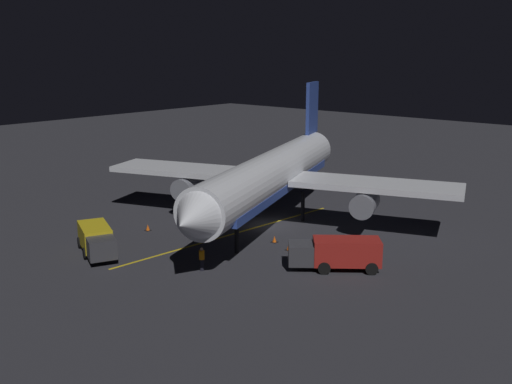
# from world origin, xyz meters

# --- Properties ---
(ground_plane) EXTENTS (180.00, 180.00, 0.20)m
(ground_plane) POSITION_xyz_m (0.00, 0.00, -0.10)
(ground_plane) COLOR #2C2C32
(apron_guide_stripe) EXTENTS (2.41, 24.31, 0.01)m
(apron_guide_stripe) POSITION_xyz_m (0.82, 4.00, 0.00)
(apron_guide_stripe) COLOR gold
(apron_guide_stripe) RESTS_ON ground_plane
(airliner) EXTENTS (32.43, 34.50, 12.22)m
(airliner) POSITION_xyz_m (0.20, -0.56, 4.61)
(airliner) COLOR white
(airliner) RESTS_ON ground_plane
(baggage_truck) EXTENTS (6.14, 4.31, 2.16)m
(baggage_truck) POSITION_xyz_m (5.33, 14.78, 1.15)
(baggage_truck) COLOR gold
(baggage_truck) RESTS_ON ground_plane
(catering_truck) EXTENTS (6.41, 5.75, 2.28)m
(catering_truck) POSITION_xyz_m (-10.60, 5.21, 1.21)
(catering_truck) COLOR maroon
(catering_truck) RESTS_ON ground_plane
(ground_crew_worker) EXTENTS (0.40, 0.40, 1.74)m
(ground_crew_worker) POSITION_xyz_m (-3.34, 11.81, 0.89)
(ground_crew_worker) COLOR black
(ground_crew_worker) RESTS_ON ground_plane
(traffic_cone_near_left) EXTENTS (0.50, 0.50, 0.55)m
(traffic_cone_near_left) POSITION_xyz_m (7.22, 8.27, 0.25)
(traffic_cone_near_left) COLOR #EA590F
(traffic_cone_near_left) RESTS_ON ground_plane
(traffic_cone_near_right) EXTENTS (0.50, 0.50, 0.55)m
(traffic_cone_near_right) POSITION_xyz_m (-3.30, 3.47, 0.25)
(traffic_cone_near_right) COLOR #EA590F
(traffic_cone_near_right) RESTS_ON ground_plane
(traffic_cone_under_wing) EXTENTS (0.50, 0.50, 0.55)m
(traffic_cone_under_wing) POSITION_xyz_m (-5.39, 4.23, 0.25)
(traffic_cone_under_wing) COLOR #EA590F
(traffic_cone_under_wing) RESTS_ON ground_plane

